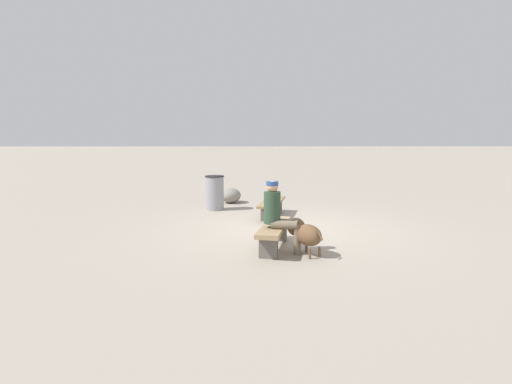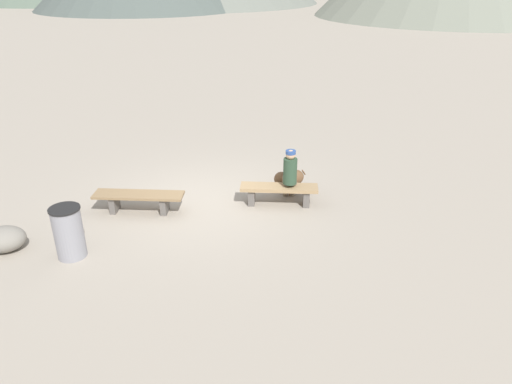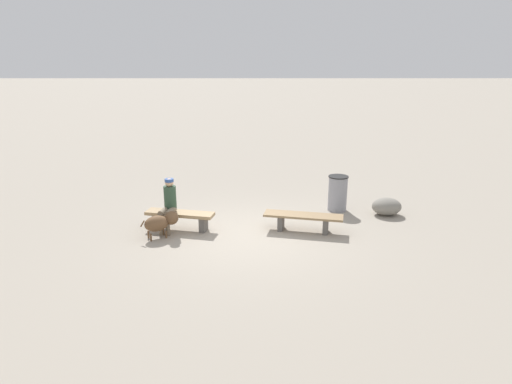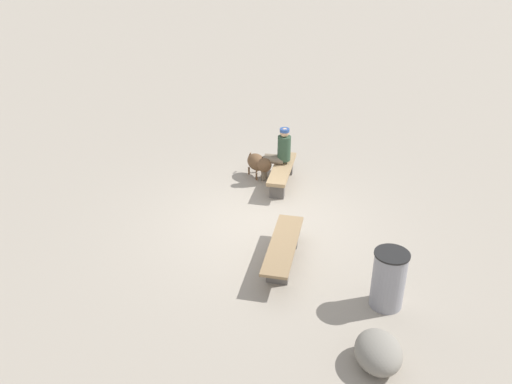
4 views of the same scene
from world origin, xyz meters
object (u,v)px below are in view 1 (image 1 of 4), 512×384
object	(u,v)px
bench_left	(272,205)
boulder	(231,195)
trash_bin	(215,193)
bench_right	(274,231)
dog	(305,233)
seated_person	(278,213)

from	to	relation	value
bench_left	boulder	xyz separation A→B (m)	(-2.36, -1.18, -0.08)
bench_left	trash_bin	world-z (taller)	trash_bin
bench_right	dog	xyz separation A→B (m)	(0.35, 0.51, 0.05)
bench_left	trash_bin	xyz separation A→B (m)	(-1.11, -1.57, 0.18)
bench_left	seated_person	size ratio (longest dim) A/B	1.53
trash_bin	boulder	size ratio (longest dim) A/B	1.24
dog	boulder	distance (m)	5.93
dog	bench_left	bearing A→B (deg)	-22.26
dog	boulder	bearing A→B (deg)	-13.56
bench_left	boulder	size ratio (longest dim) A/B	2.49
trash_bin	boulder	bearing A→B (deg)	162.70
bench_right	trash_bin	distance (m)	4.36
boulder	bench_right	bearing A→B (deg)	11.10
bench_right	seated_person	size ratio (longest dim) A/B	1.35
bench_left	bench_right	xyz separation A→B (m)	(3.00, -0.12, 0.02)
bench_left	seated_person	distance (m)	3.27
bench_left	boulder	world-z (taller)	boulder
trash_bin	bench_right	bearing A→B (deg)	19.36
bench_left	bench_right	size ratio (longest dim) A/B	1.13
seated_person	trash_bin	size ratio (longest dim) A/B	1.31
seated_person	boulder	world-z (taller)	seated_person
seated_person	dog	bearing A→B (deg)	87.92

